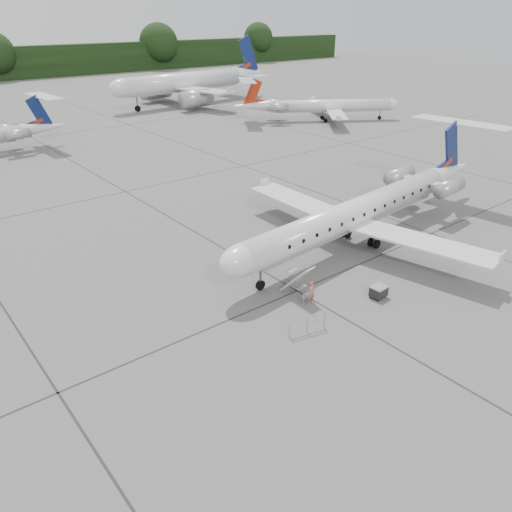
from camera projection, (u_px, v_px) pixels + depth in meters
ground at (391, 281)px, 32.87m from camera, size 320.00×320.00×0.00m
main_regional_jet at (355, 200)px, 36.26m from camera, size 30.37×23.13×7.34m
airstair at (297, 280)px, 30.67m from camera, size 1.04×2.17×2.30m
passenger at (311, 292)px, 30.07m from camera, size 0.56×0.37×1.53m
safety_railing at (307, 325)px, 27.43m from camera, size 2.16×0.60×1.00m
baggage_cart at (379, 291)px, 30.84m from camera, size 1.01×0.84×0.84m
bg_narrowbody at (183, 73)px, 92.47m from camera, size 34.25×25.93×11.65m
bg_regional_right at (330, 100)px, 79.91m from camera, size 30.97×28.82×6.60m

